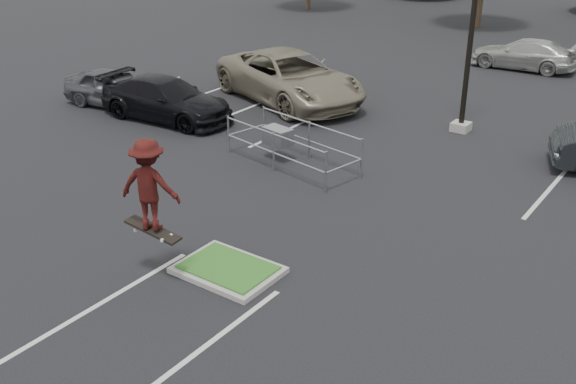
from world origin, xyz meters
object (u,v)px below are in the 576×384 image
Objects in this scene: car_l_tan at (289,77)px; car_far_silver at (524,54)px; car_l_grey at (116,88)px; cart_corral at (281,137)px; skateboarder at (149,185)px; car_l_black at (166,99)px.

car_l_tan reaches higher than car_far_silver.
car_l_tan is 1.64× the size of car_l_grey.
car_l_grey is (-8.52, 0.90, -0.05)m from cart_corral.
skateboarder is 0.42× the size of car_l_black.
car_l_tan reaches higher than car_l_black.
car_far_silver is at bearing -43.49° from car_l_grey.
cart_corral is 7.45m from skateboarder.
car_l_tan reaches higher than car_l_grey.
car_l_grey is at bearing 85.79° from car_l_black.
car_l_black is at bearing -177.71° from cart_corral.
cart_corral is 0.87× the size of car_l_black.
car_l_tan is 5.06m from car_l_black.
car_far_silver is (2.41, 15.90, -0.08)m from cart_corral.
cart_corral is 0.65× the size of car_l_tan.
skateboarder reaches higher than car_l_black.
car_far_silver is at bearing 92.47° from cart_corral.
car_l_tan is (-3.52, 5.40, 0.20)m from cart_corral.
car_l_grey is at bearing -174.94° from cart_corral.
cart_corral is 16.08m from car_far_silver.
car_l_tan is at bearing -55.43° from car_l_grey.
car_l_black is (-2.30, -4.50, -0.21)m from car_l_tan.
skateboarder is at bearing -136.59° from car_l_tan.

